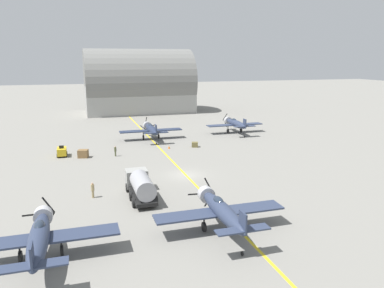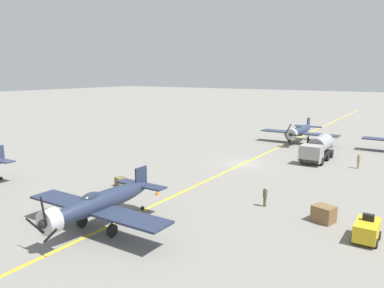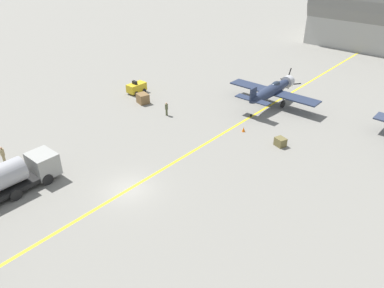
% 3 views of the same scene
% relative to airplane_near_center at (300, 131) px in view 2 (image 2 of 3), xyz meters
% --- Properties ---
extents(ground_plane, '(400.00, 400.00, 0.00)m').
position_rel_airplane_near_center_xyz_m(ground_plane, '(1.65, 16.99, -2.01)').
color(ground_plane, gray).
extents(taxiway_stripe, '(0.30, 160.00, 0.01)m').
position_rel_airplane_near_center_xyz_m(taxiway_stripe, '(1.65, 16.99, -2.01)').
color(taxiway_stripe, yellow).
rests_on(taxiway_stripe, ground).
extents(airplane_near_center, '(12.00, 9.98, 3.65)m').
position_rel_airplane_near_center_xyz_m(airplane_near_center, '(0.00, 0.00, 0.00)').
color(airplane_near_center, '#2F3952').
rests_on(airplane_near_center, ground).
extents(airplane_far_center, '(12.00, 9.98, 3.78)m').
position_rel_airplane_near_center_xyz_m(airplane_far_center, '(1.66, 40.73, 0.00)').
color(airplane_far_center, '#263049').
rests_on(airplane_far_center, ground).
extents(fuel_tanker, '(2.68, 8.00, 2.98)m').
position_rel_airplane_near_center_xyz_m(fuel_tanker, '(-5.50, 10.42, -0.50)').
color(fuel_tanker, black).
rests_on(fuel_tanker, ground).
extents(tow_tractor, '(1.57, 2.60, 1.79)m').
position_rel_airplane_near_center_xyz_m(tow_tractor, '(-14.47, 32.39, -1.22)').
color(tow_tractor, gold).
rests_on(tow_tractor, ground).
extents(ground_crew_walking, '(0.38, 0.38, 1.77)m').
position_rel_airplane_near_center_xyz_m(ground_crew_walking, '(-10.63, 12.03, -1.05)').
color(ground_crew_walking, tan).
rests_on(ground_crew_walking, ground).
extents(ground_crew_inspecting, '(0.36, 0.36, 1.67)m').
position_rel_airplane_near_center_xyz_m(ground_crew_inspecting, '(-6.31, 29.87, -1.10)').
color(ground_crew_inspecting, '#515638').
rests_on(ground_crew_inspecting, ground).
extents(supply_crate_by_tanker, '(1.78, 1.61, 1.25)m').
position_rel_airplane_near_center_xyz_m(supply_crate_by_tanker, '(-11.26, 30.58, -1.39)').
color(supply_crate_by_tanker, brown).
rests_on(supply_crate_by_tanker, ground).
extents(supply_crate_mid_lane, '(1.31, 1.20, 0.89)m').
position_rel_airplane_near_center_xyz_m(supply_crate_mid_lane, '(7.75, 32.23, -1.57)').
color(supply_crate_mid_lane, brown).
rests_on(supply_crate_mid_lane, ground).
extents(traffic_cone, '(0.36, 0.36, 0.55)m').
position_rel_airplane_near_center_xyz_m(traffic_cone, '(3.11, 32.39, -1.74)').
color(traffic_cone, orange).
rests_on(traffic_cone, ground).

